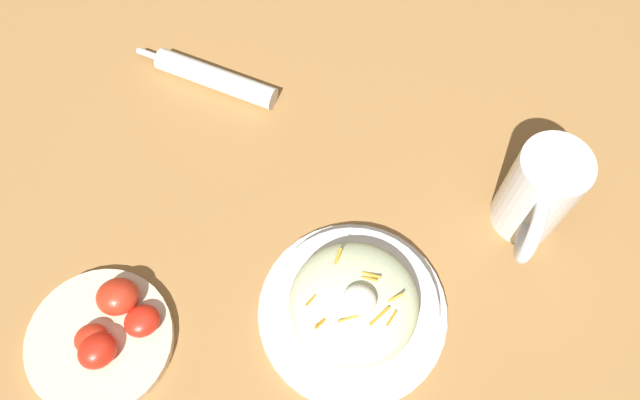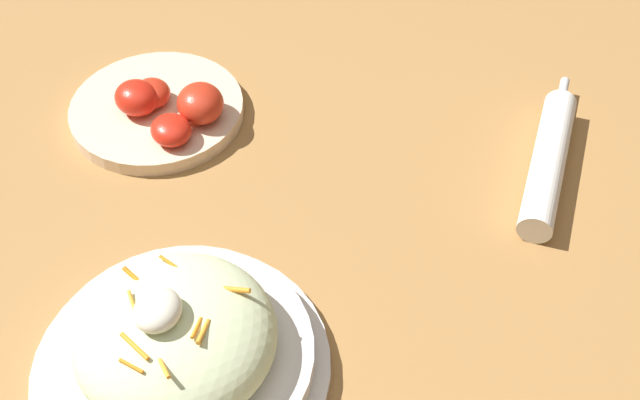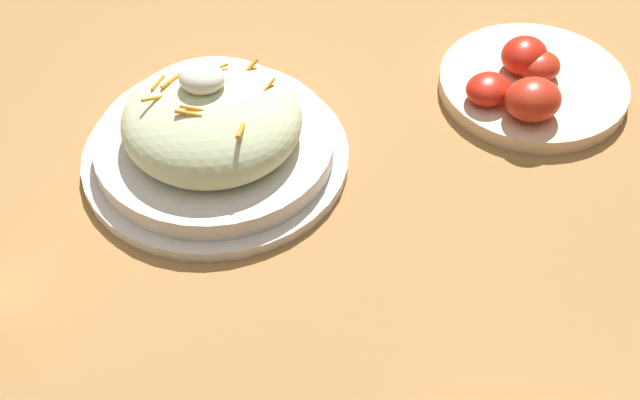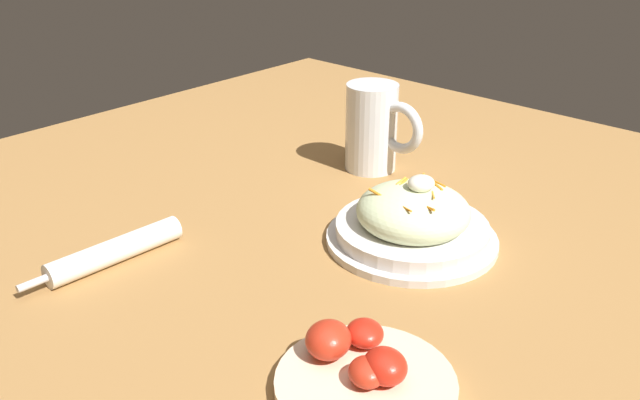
{
  "view_description": "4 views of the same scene",
  "coord_description": "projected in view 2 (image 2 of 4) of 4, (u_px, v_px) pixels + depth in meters",
  "views": [
    {
      "loc": [
        0.1,
        -0.29,
        0.77
      ],
      "look_at": [
        -0.02,
        0.02,
        0.05
      ],
      "focal_mm": 36.22,
      "sensor_mm": 36.0,
      "label": 1
    },
    {
      "loc": [
        0.36,
        0.11,
        0.56
      ],
      "look_at": [
        -0.06,
        -0.01,
        0.09
      ],
      "focal_mm": 46.51,
      "sensor_mm": 36.0,
      "label": 2
    },
    {
      "loc": [
        -0.11,
        0.47,
        0.56
      ],
      "look_at": [
        -0.04,
        0.0,
        0.06
      ],
      "focal_mm": 51.79,
      "sensor_mm": 36.0,
      "label": 3
    },
    {
      "loc": [
        -0.61,
        -0.54,
        0.45
      ],
      "look_at": [
        -0.01,
        0.01,
        0.06
      ],
      "focal_mm": 38.24,
      "sensor_mm": 36.0,
      "label": 4
    }
  ],
  "objects": [
    {
      "name": "napkin_roll",
      "position": [
        549.0,
        161.0,
        0.78
      ],
      "size": [
        0.22,
        0.04,
        0.03
      ],
      "color": "white",
      "rests_on": "ground_plane"
    },
    {
      "name": "ground_plane",
      "position": [
        314.0,
        327.0,
        0.67
      ],
      "size": [
        1.43,
        1.43,
        0.0
      ],
      "primitive_type": "plane",
      "color": "#9E703D"
    },
    {
      "name": "tomato_plate",
      "position": [
        161.0,
        109.0,
        0.83
      ],
      "size": [
        0.18,
        0.18,
        0.05
      ],
      "color": "beige",
      "rests_on": "ground_plane"
    },
    {
      "name": "salad_plate",
      "position": [
        178.0,
        348.0,
        0.62
      ],
      "size": [
        0.23,
        0.23,
        0.1
      ],
      "color": "silver",
      "rests_on": "ground_plane"
    }
  ]
}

